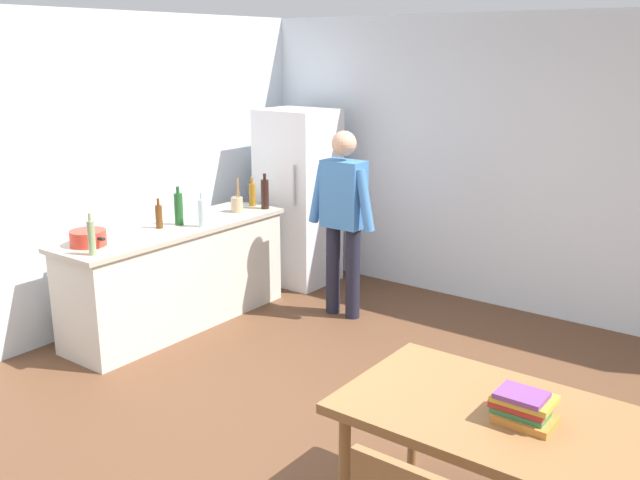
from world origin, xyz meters
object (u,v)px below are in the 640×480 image
object	(u,v)px
dining_table	(491,424)
bottle_vinegar_tall	(91,237)
bottle_wine_dark	(265,194)
cooking_pot	(88,238)
bottle_wine_green	(179,208)
refrigerator	(298,197)
person	(343,212)
bottle_oil_amber	(252,194)
bottle_beer_brown	(159,216)
bottle_water_clear	(202,213)
book_stack	(523,407)
utensil_jar	(237,204)

from	to	relation	value
dining_table	bottle_vinegar_tall	distance (m)	3.26
bottle_wine_dark	cooking_pot	bearing A→B (deg)	-98.16
dining_table	bottle_wine_green	world-z (taller)	bottle_wine_green
refrigerator	person	bearing A→B (deg)	-30.23
refrigerator	dining_table	bearing A→B (deg)	-39.29
bottle_vinegar_tall	bottle_oil_amber	world-z (taller)	bottle_vinegar_tall
refrigerator	bottle_vinegar_tall	bearing A→B (deg)	-88.56
bottle_beer_brown	bottle_vinegar_tall	distance (m)	0.87
refrigerator	bottle_oil_amber	size ratio (longest dim) A/B	6.43
bottle_wine_dark	bottle_water_clear	distance (m)	0.86
bottle_vinegar_tall	bottle_beer_brown	bearing A→B (deg)	104.88
dining_table	bottle_wine_dark	bearing A→B (deg)	147.01
bottle_wine_green	bottle_water_clear	world-z (taller)	bottle_wine_green
refrigerator	bottle_oil_amber	bearing A→B (deg)	-100.10
refrigerator	book_stack	xyz separation A→B (m)	(3.45, -2.71, -0.08)
refrigerator	person	distance (m)	1.10
cooking_pot	bottle_vinegar_tall	world-z (taller)	bottle_vinegar_tall
bottle_beer_brown	bottle_oil_amber	xyz separation A→B (m)	(0.05, 1.13, 0.01)
bottle_wine_green	bottle_wine_dark	xyz separation A→B (m)	(0.19, 0.93, 0.00)
bottle_wine_dark	bottle_vinegar_tall	bearing A→B (deg)	-90.29
book_stack	utensil_jar	bearing A→B (deg)	152.20
bottle_oil_amber	bottle_wine_dark	bearing A→B (deg)	-5.61
dining_table	bottle_vinegar_tall	bearing A→B (deg)	177.42
bottle_water_clear	refrigerator	bearing A→B (deg)	94.06
refrigerator	bottle_vinegar_tall	size ratio (longest dim) A/B	5.62
book_stack	bottle_beer_brown	bearing A→B (deg)	164.56
person	bottle_beer_brown	xyz separation A→B (m)	(-1.11, -1.16, 0.03)
dining_table	utensil_jar	world-z (taller)	utensil_jar
dining_table	bottle_oil_amber	size ratio (longest dim) A/B	5.00
bottle_oil_amber	refrigerator	bearing A→B (deg)	79.90
bottle_beer_brown	utensil_jar	bearing A→B (deg)	82.15
bottle_wine_green	utensil_jar	bearing A→B (deg)	83.97
person	utensil_jar	size ratio (longest dim) A/B	5.31
bottle_wine_green	refrigerator	bearing A→B (deg)	85.84
utensil_jar	bottle_wine_green	distance (m)	0.67
bottle_beer_brown	bottle_vinegar_tall	world-z (taller)	bottle_vinegar_tall
person	dining_table	xyz separation A→B (m)	(2.35, -2.15, -0.31)
bottle_wine_dark	book_stack	xyz separation A→B (m)	(3.38, -2.11, -0.22)
bottle_wine_green	book_stack	distance (m)	3.76
refrigerator	bottle_vinegar_tall	distance (m)	2.56
utensil_jar	bottle_water_clear	size ratio (longest dim) A/B	1.07
dining_table	bottle_oil_amber	bearing A→B (deg)	148.20
person	bottle_beer_brown	size ratio (longest dim) A/B	6.54
dining_table	bottle_wine_green	bearing A→B (deg)	161.11
dining_table	book_stack	distance (m)	0.21
cooking_pot	bottle_vinegar_tall	size ratio (longest dim) A/B	1.25
refrigerator	bottle_wine_green	xyz separation A→B (m)	(-0.11, -1.53, 0.15)
utensil_jar	bottle_vinegar_tall	xyz separation A→B (m)	(0.11, -1.68, 0.06)
bottle_oil_amber	person	bearing A→B (deg)	1.91
bottle_wine_dark	bottle_beer_brown	bearing A→B (deg)	-101.81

